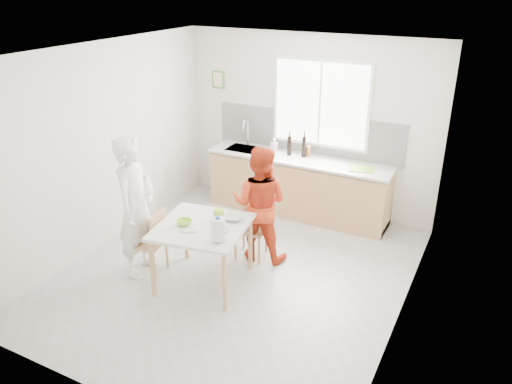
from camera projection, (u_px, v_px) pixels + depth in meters
ground at (236, 273)px, 6.26m from camera, size 4.50×4.50×0.00m
room_shell at (234, 149)px, 5.60m from camera, size 4.50×4.50×4.50m
window at (321, 104)px, 7.31m from camera, size 1.50×0.06×1.30m
backsplash at (307, 133)px, 7.59m from camera, size 3.00×0.02×0.65m
picture_frame at (218, 80)px, 7.96m from camera, size 0.22×0.03×0.28m
kitchen_counter at (297, 188)px, 7.68m from camera, size 2.84×0.64×1.37m
dining_table at (202, 231)px, 5.82m from camera, size 1.16×1.16×0.78m
chair_left at (151, 240)px, 6.10m from camera, size 0.45×0.45×0.84m
chair_far at (253, 224)px, 6.52m from camera, size 0.43×0.43×0.82m
person_white at (136, 207)px, 5.98m from camera, size 0.52×0.70×1.76m
person_red at (260, 204)px, 6.34m from camera, size 0.83×0.69×1.53m
bowl_green at (184, 223)px, 5.79m from camera, size 0.21×0.21×0.06m
bowl_white at (234, 217)px, 5.91m from camera, size 0.26×0.26×0.06m
milk_jug at (218, 229)px, 5.39m from camera, size 0.21×0.15×0.27m
green_box at (219, 213)px, 5.98m from camera, size 0.11×0.11×0.09m
spoon at (187, 232)px, 5.61m from camera, size 0.15×0.09×0.01m
cutting_board at (362, 169)px, 7.03m from camera, size 0.40×0.33×0.01m
wine_bottle_a at (304, 146)px, 7.47m from camera, size 0.07×0.07×0.32m
wine_bottle_b at (289, 145)px, 7.54m from camera, size 0.07×0.07×0.30m
jar_amber at (308, 151)px, 7.50m from camera, size 0.06×0.06×0.16m
soap_bottle at (274, 144)px, 7.75m from camera, size 0.10×0.10×0.19m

